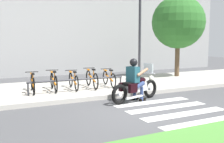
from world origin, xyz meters
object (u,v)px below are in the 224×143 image
Objects in this scene: tree_near_rack at (178,22)px; rider at (135,77)px; bicycle_0 at (33,83)px; bicycle_4 at (109,78)px; street_lamp at (140,29)px; bike_rack at (78,80)px; motorcycle at (136,87)px; bicycle_2 at (73,81)px; bicycle_1 at (54,81)px; bicycle_3 at (92,79)px.

rider is at bearing -143.28° from tree_near_rack.
tree_near_rack reaches higher than bicycle_0.
street_lamp is (2.07, 0.92, 2.13)m from bicycle_4.
bike_rack is at bearing -19.68° from bicycle_0.
bicycle_2 is at bearing 121.95° from motorcycle.
bicycle_1 is 0.37× the size of tree_near_rack.
bicycle_1 is 1.06× the size of bicycle_4.
tree_near_rack is at bearing 11.90° from bicycle_2.
bike_rack is at bearing 129.35° from motorcycle.
motorcycle is 2.32m from bicycle_4.
bicycle_4 is at bearing -155.95° from street_lamp.
bicycle_1 reaches higher than bicycle_0.
bike_rack is at bearing -163.35° from tree_near_rack.
bicycle_2 is 0.56m from bike_rack.
bicycle_1 reaches higher than bicycle_4.
street_lamp is 0.97× the size of tree_near_rack.
motorcycle reaches higher than bicycle_0.
bicycle_2 is at bearing 179.91° from bicycle_3.
bicycle_2 is 0.37× the size of tree_near_rack.
motorcycle is 1.27× the size of bicycle_3.
street_lamp is at bearing 24.05° from bicycle_4.
bicycle_4 is at bearing 0.00° from bicycle_0.
tree_near_rack is (4.73, 1.32, 2.55)m from bicycle_4.
tree_near_rack is (5.51, 1.33, 2.52)m from bicycle_3.
bicycle_1 is 0.96m from bike_rack.
rider is 0.33× the size of tree_near_rack.
motorcycle is 0.58× the size of bike_rack.
bicycle_1 is 0.38× the size of street_lamp.
rider is 0.88× the size of bicycle_2.
rider is at bearing -47.42° from bicycle_1.
street_lamp is 2.72m from tree_near_rack.
tree_near_rack reaches higher than bicycle_1.
bicycle_1 is at bearing 144.46° from bike_rack.
tree_near_rack is at bearing 15.64° from bicycle_4.
tree_near_rack reaches higher than bicycle_3.
motorcycle is at bearing -58.05° from bicycle_2.
rider reaches higher than bicycle_2.
motorcycle is at bearing -73.85° from bicycle_3.
tree_near_rack is (7.06, 1.33, 2.53)m from bicycle_1.
motorcycle is at bearing -37.73° from bicycle_0.
bicycle_3 is 0.96m from bike_rack.
tree_near_rack is (2.66, 0.40, 0.42)m from street_lamp.
motorcycle is 3.79m from bicycle_0.
bicycle_0 is at bearing -179.99° from bicycle_2.
bicycle_0 is 0.38× the size of street_lamp.
bike_rack is (0.78, -0.55, 0.06)m from bicycle_1.
tree_near_rack reaches higher than bicycle_4.
street_lamp is (5.18, 0.93, 2.12)m from bicycle_0.
bike_rack is at bearing -35.54° from bicycle_1.
tree_near_rack reaches higher than bike_rack.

